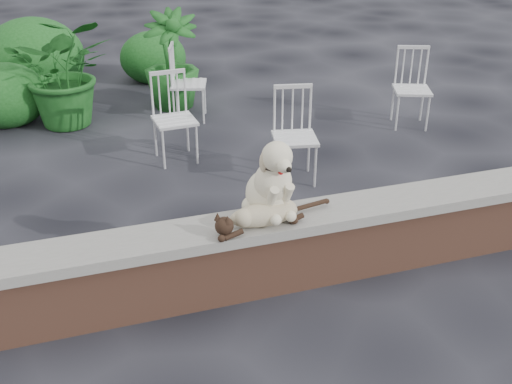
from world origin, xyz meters
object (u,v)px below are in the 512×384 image
object	(u,v)px
cat	(264,213)
chair_d	(412,89)
potted_plant_b	(171,60)
chair_b	(295,137)
chair_a	(175,119)
dog	(268,175)
potted_plant_a	(66,71)
chair_e	(189,83)

from	to	relation	value
cat	chair_d	size ratio (longest dim) A/B	1.18
potted_plant_b	chair_b	bearing A→B (deg)	-74.04
cat	chair_a	xyz separation A→B (m)	(-0.14, 2.55, -0.20)
dog	potted_plant_b	xyz separation A→B (m)	(0.09, 4.10, -0.26)
dog	potted_plant_a	xyz separation A→B (m)	(-1.23, 3.86, -0.22)
potted_plant_a	potted_plant_b	distance (m)	1.34
chair_b	chair_d	bearing A→B (deg)	39.41
chair_a	chair_e	world-z (taller)	same
potted_plant_a	dog	bearing A→B (deg)	-72.33
dog	chair_d	world-z (taller)	dog
dog	chair_a	distance (m)	2.45
chair_e	cat	bearing A→B (deg)	-167.64
chair_a	potted_plant_a	distance (m)	1.78
chair_d	chair_a	world-z (taller)	same
chair_e	potted_plant_a	world-z (taller)	potted_plant_a
dog	cat	bearing A→B (deg)	-126.18
chair_b	potted_plant_b	size ratio (longest dim) A/B	0.75
chair_d	potted_plant_a	world-z (taller)	potted_plant_a
chair_d	chair_a	xyz separation A→B (m)	(-2.91, -0.14, 0.00)
chair_b	potted_plant_b	xyz separation A→B (m)	(-0.73, 2.54, 0.16)
dog	chair_a	xyz separation A→B (m)	(-0.22, 2.40, -0.42)
dog	chair_a	bearing A→B (deg)	87.01
chair_b	chair_a	world-z (taller)	same
dog	cat	xyz separation A→B (m)	(-0.08, -0.15, -0.21)
cat	chair_d	bearing A→B (deg)	35.94
dog	potted_plant_a	world-z (taller)	potted_plant_a
chair_b	cat	bearing A→B (deg)	-105.81
dog	potted_plant_a	size ratio (longest dim) A/B	0.46
chair_a	potted_plant_a	size ratio (longest dim) A/B	0.70
chair_d	chair_a	size ratio (longest dim) A/B	1.00
chair_b	potted_plant_a	xyz separation A→B (m)	(-2.04, 2.30, 0.20)
chair_a	potted_plant_b	world-z (taller)	potted_plant_b
cat	potted_plant_a	xyz separation A→B (m)	(-1.15, 4.01, -0.00)
dog	chair_d	size ratio (longest dim) A/B	0.66
dog	chair_d	distance (m)	3.73
chair_d	chair_e	distance (m)	2.72
chair_e	potted_plant_b	size ratio (longest dim) A/B	0.75
cat	potted_plant_a	bearing A→B (deg)	97.88
cat	chair_a	size ratio (longest dim) A/B	1.18
potted_plant_b	dog	bearing A→B (deg)	-91.19
potted_plant_a	chair_a	bearing A→B (deg)	-55.13
chair_d	dog	bearing A→B (deg)	-116.23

